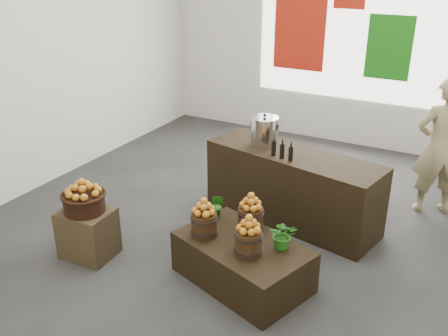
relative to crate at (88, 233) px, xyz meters
The scene contains 21 objects.
ground 1.77m from the crate, 49.15° to the left, with size 7.00×7.00×0.00m, color #373735.
back_wall 5.25m from the crate, 76.64° to the left, with size 6.00×0.04×4.00m, color beige.
back_opening 5.31m from the crate, 73.25° to the left, with size 3.20×0.02×2.40m, color white.
deco_red_left 5.09m from the crate, 83.50° to the left, with size 0.90×0.04×1.40m, color #AA1E0D.
deco_green_right 5.41m from the crate, 66.89° to the left, with size 0.70×0.04×1.00m, color #166A10.
crate is the anchor object (origin of this frame).
wicker_basket 0.37m from the crate, ahead, with size 0.44×0.44×0.20m, color black.
apples_in_basket 0.56m from the crate, ahead, with size 0.34×0.34×0.18m, color maroon, non-canonical shape.
display_table 1.74m from the crate, 12.63° to the left, with size 1.31×0.81×0.45m, color black.
apple_bucket_front_left 1.36m from the crate, 14.15° to the left, with size 0.26×0.26×0.24m, color #3D2310.
apples_in_bucket_front_left 1.42m from the crate, 14.15° to the left, with size 0.20×0.20×0.18m, color maroon, non-canonical shape.
apple_bucket_front_right 1.87m from the crate, ahead, with size 0.26×0.26×0.24m, color #3D2310.
apples_in_bucket_front_right 1.91m from the crate, ahead, with size 0.20×0.20×0.18m, color maroon, non-canonical shape.
apple_bucket_rear 1.80m from the crate, 21.53° to the left, with size 0.26×0.26×0.24m, color #3D2310.
apples_in_bucket_rear 1.85m from the crate, 21.53° to the left, with size 0.20×0.20×0.18m, color maroon, non-canonical shape.
herb_garnish_right 2.16m from the crate, 13.03° to the left, with size 0.26×0.23×0.29m, color #1D6715.
herb_garnish_left 1.45m from the crate, 29.10° to the left, with size 0.16×0.13×0.29m, color #1D6715.
counter 2.46m from the crate, 47.57° to the left, with size 2.18×0.69×0.89m, color black.
stock_pot_left 2.40m from the crate, 57.31° to the left, with size 0.34×0.34×0.34m, color silver.
oil_cruets 2.39m from the crate, 44.77° to the left, with size 0.24×0.06×0.25m, color black, non-canonical shape.
shopper 4.32m from the crate, 42.43° to the left, with size 0.64×0.42×1.77m, color #8B7D55.
Camera 1 is at (2.41, -4.75, 3.12)m, focal length 40.00 mm.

